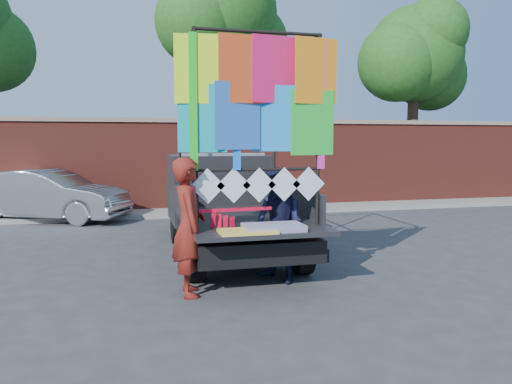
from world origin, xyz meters
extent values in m
plane|color=#38383A|center=(0.00, 0.00, 0.00)|extent=(90.00, 90.00, 0.00)
cube|color=maroon|center=(0.00, 7.00, 1.25)|extent=(30.00, 0.35, 2.50)
cube|color=gray|center=(0.00, 7.00, 2.55)|extent=(30.00, 0.45, 0.12)
cube|color=gray|center=(0.00, 6.30, 0.06)|extent=(30.00, 1.20, 0.12)
cylinder|color=#38281C|center=(1.00, 8.20, 2.73)|extent=(0.36, 0.36, 5.46)
sphere|color=#1E5618|center=(1.00, 8.20, 5.85)|extent=(3.20, 3.20, 3.20)
sphere|color=#1E5618|center=(1.90, 8.60, 5.07)|extent=(2.40, 2.40, 2.40)
sphere|color=#1E5618|center=(0.20, 7.90, 5.46)|extent=(2.60, 2.60, 2.60)
cylinder|color=#38281C|center=(7.50, 8.20, 2.27)|extent=(0.36, 0.36, 4.55)
sphere|color=#1E5618|center=(7.50, 8.20, 4.88)|extent=(3.20, 3.20, 3.20)
sphere|color=#1E5618|center=(8.40, 8.60, 4.23)|extent=(2.40, 2.40, 2.40)
sphere|color=#1E5618|center=(6.70, 7.90, 4.55)|extent=(2.60, 2.60, 2.60)
sphere|color=#1E5618|center=(7.80, 7.60, 5.52)|extent=(2.20, 2.20, 2.20)
cylinder|color=black|center=(-1.01, 2.61, 0.34)|extent=(0.23, 0.68, 0.68)
cylinder|color=black|center=(-1.01, -0.15, 0.34)|extent=(0.23, 0.68, 0.68)
cylinder|color=black|center=(0.59, 2.61, 0.34)|extent=(0.23, 0.68, 0.68)
cylinder|color=black|center=(0.59, -0.15, 0.34)|extent=(0.23, 0.68, 0.68)
cube|color=black|center=(-0.21, 1.18, 0.51)|extent=(1.74, 4.30, 0.31)
cube|color=black|center=(-0.21, 0.41, 0.80)|extent=(1.84, 2.36, 0.10)
cube|color=black|center=(-1.11, 0.41, 1.02)|extent=(0.06, 2.36, 0.46)
cube|color=black|center=(0.69, 0.41, 1.02)|extent=(0.06, 2.36, 0.46)
cube|color=black|center=(-0.21, 1.57, 1.02)|extent=(1.84, 0.06, 0.46)
cube|color=black|center=(-0.21, 2.56, 1.08)|extent=(1.84, 1.64, 1.28)
cube|color=#8C9EAD|center=(-0.21, 2.10, 1.49)|extent=(1.64, 0.06, 0.56)
cube|color=#8C9EAD|center=(-0.21, 3.33, 1.28)|extent=(1.64, 0.10, 0.72)
cube|color=black|center=(-0.21, 3.69, 0.82)|extent=(1.79, 0.92, 0.56)
cube|color=black|center=(-0.21, -1.02, 0.82)|extent=(1.84, 0.56, 0.06)
cube|color=black|center=(-0.21, -0.79, 0.43)|extent=(1.90, 0.15, 0.18)
cylinder|color=black|center=(-1.05, -0.67, 2.13)|extent=(0.05, 0.05, 2.56)
cylinder|color=black|center=(-1.05, 1.49, 2.13)|extent=(0.05, 0.05, 2.56)
cylinder|color=black|center=(0.63, -0.67, 2.13)|extent=(0.05, 0.05, 2.56)
cylinder|color=black|center=(0.63, 1.49, 2.13)|extent=(0.05, 0.05, 2.56)
cylinder|color=black|center=(-0.21, -0.67, 3.41)|extent=(1.74, 0.05, 0.05)
cylinder|color=black|center=(-0.21, 1.49, 3.41)|extent=(1.74, 0.05, 0.05)
cylinder|color=black|center=(-1.05, 0.41, 3.41)|extent=(0.05, 2.20, 0.05)
cylinder|color=black|center=(0.63, 0.41, 3.41)|extent=(0.05, 2.20, 0.05)
cylinder|color=black|center=(-0.21, -0.67, 1.62)|extent=(1.74, 0.04, 0.04)
cube|color=#CFFF1A|center=(-0.98, -0.69, 2.95)|extent=(0.64, 0.02, 0.87)
cube|color=#DC4619|center=(-0.47, -0.73, 2.95)|extent=(0.64, 0.02, 0.87)
cube|color=#E9195D|center=(0.05, -0.69, 2.95)|extent=(0.64, 0.02, 0.87)
cube|color=orange|center=(0.56, -0.73, 2.95)|extent=(0.64, 0.02, 0.87)
cube|color=#0C9EAE|center=(-0.98, -0.69, 2.28)|extent=(0.64, 0.02, 0.87)
cube|color=blue|center=(-0.47, -0.73, 2.28)|extent=(0.64, 0.02, 0.87)
cube|color=#1A84EB|center=(0.05, -0.69, 2.28)|extent=(0.64, 0.02, 0.87)
cube|color=green|center=(0.56, -0.73, 2.28)|extent=(0.64, 0.02, 0.87)
cube|color=#1BDE1F|center=(-1.08, -0.71, 2.49)|extent=(0.10, 0.01, 1.74)
cube|color=#F629A8|center=(0.66, -0.71, 2.49)|extent=(0.10, 0.01, 1.74)
cube|color=#1C70FF|center=(-0.52, -0.71, 2.49)|extent=(0.10, 0.01, 1.74)
cube|color=white|center=(-0.91, -0.70, 1.41)|extent=(0.46, 0.01, 0.46)
cube|color=white|center=(-0.56, -0.70, 1.41)|extent=(0.46, 0.01, 0.46)
cube|color=white|center=(-0.21, -0.70, 1.41)|extent=(0.46, 0.01, 0.46)
cube|color=white|center=(0.14, -0.70, 1.41)|extent=(0.46, 0.01, 0.46)
cube|color=white|center=(0.49, -0.70, 1.41)|extent=(0.46, 0.01, 0.46)
cube|color=#EE3448|center=(-0.11, -1.02, 0.89)|extent=(0.77, 0.46, 0.08)
cube|color=#F8D34E|center=(-0.47, -1.10, 0.87)|extent=(0.72, 0.41, 0.04)
imported|color=#A2A3A9|center=(-3.86, 6.08, 0.64)|extent=(4.12, 2.83, 1.29)
imported|color=maroon|center=(-1.16, -0.74, 0.90)|extent=(0.43, 0.66, 1.79)
imported|color=#151836|center=(0.13, -0.46, 0.81)|extent=(0.94, 1.00, 1.63)
cube|color=red|center=(-0.51, -0.60, 1.08)|extent=(1.01, 0.12, 0.04)
cube|color=red|center=(-0.83, -0.62, 0.76)|extent=(0.06, 0.02, 0.59)
cube|color=red|center=(-0.75, -0.62, 0.74)|extent=(0.06, 0.02, 0.59)
cube|color=red|center=(-0.66, -0.62, 0.72)|extent=(0.06, 0.02, 0.59)
cube|color=red|center=(-0.58, -0.62, 0.70)|extent=(0.06, 0.02, 0.59)
camera|label=1|loc=(-1.88, -7.11, 2.02)|focal=35.00mm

